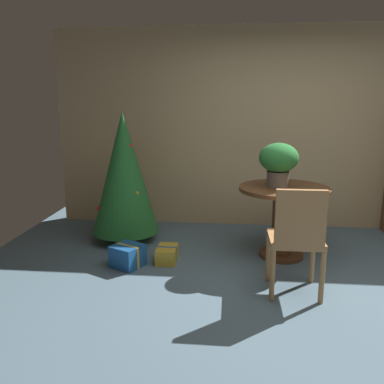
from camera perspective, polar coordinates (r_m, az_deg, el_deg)
The scene contains 8 objects.
ground_plane at distance 3.62m, azimuth 15.99°, elevation -14.79°, with size 6.60×6.60×0.00m, color slate.
back_wall_panel at distance 5.41m, azimuth 12.73°, elevation 8.76°, with size 6.00×0.10×2.60m, color tan.
round_dining_table at distance 4.36m, azimuth 12.93°, elevation -2.66°, with size 0.95×0.95×0.77m.
flower_vase at distance 4.23m, azimuth 12.30°, elevation 4.39°, with size 0.41×0.41×0.46m.
wooden_chair_near at distance 3.48m, azimuth 14.80°, elevation -6.04°, with size 0.45×0.45×0.97m.
holiday_tree at distance 4.76m, azimuth -9.69°, elevation 2.70°, with size 0.79×0.79×1.55m.
gift_box_gold at distance 4.25m, azimuth -3.60°, elevation -8.89°, with size 0.21×0.31×0.16m.
gift_box_blue at distance 4.16m, azimuth -9.20°, elevation -9.01°, with size 0.38×0.38×0.23m.
Camera 1 is at (-0.66, -3.16, 1.64)m, focal length 37.23 mm.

